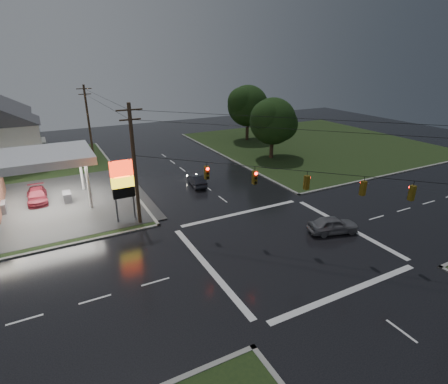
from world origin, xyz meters
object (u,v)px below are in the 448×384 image
tree_ne_near (274,121)px  house_near (4,135)px  car_north (197,180)px  pylon_sign (122,181)px  car_pump (37,196)px  utility_pole_nw (135,164)px  utility_pole_n (88,118)px  car_crossing (333,225)px  house_far (1,122)px  tree_ne_far (249,106)px

tree_ne_near → house_near: bearing=158.2°
tree_ne_near → car_north: 16.75m
pylon_sign → tree_ne_near: 27.23m
house_near → car_pump: size_ratio=2.31×
utility_pole_nw → utility_pole_n: (0.00, 28.50, -0.25)m
utility_pole_nw → car_crossing: utility_pole_nw is taller
car_north → car_crossing: bearing=117.0°
utility_pole_nw → house_near: 28.90m
car_crossing → car_north: bearing=36.0°
house_near → house_far: size_ratio=1.00×
house_far → house_near: bearing=-85.2°
tree_ne_far → pylon_sign: bearing=-139.6°
tree_ne_near → car_north: bearing=-158.8°
car_crossing → car_pump: car_crossing is taller
house_near → house_far: same height
tree_ne_near → car_crossing: (-9.10, -22.26, -4.81)m
house_near → car_crossing: (26.00, -36.26, -3.66)m
house_near → car_north: house_near is taller
house_far → tree_ne_near: 44.50m
house_near → car_north: bearing=-44.5°
pylon_sign → utility_pole_nw: 2.22m
utility_pole_nw → tree_ne_near: bearing=27.9°
pylon_sign → utility_pole_n: utility_pole_n is taller
pylon_sign → tree_ne_near: tree_ne_near is taller
car_pump → car_north: bearing=-11.5°
house_far → car_crossing: size_ratio=2.51×
house_near → car_north: (20.15, -19.80, -3.73)m
utility_pole_nw → car_north: size_ratio=2.67×
pylon_sign → utility_pole_n: size_ratio=0.57×
house_near → car_crossing: house_near is taller
car_north → tree_ne_near: bearing=-151.3°
pylon_sign → utility_pole_n: bearing=87.9°
house_far → car_north: house_far is taller
utility_pole_n → tree_ne_far: size_ratio=1.07×
utility_pole_nw → tree_ne_far: bearing=42.6°
house_far → car_north: size_ratio=2.68×
car_crossing → utility_pole_n: bearing=37.3°
tree_ne_far → car_north: bearing=-135.2°
utility_pole_nw → car_north: utility_pole_nw is taller
pylon_sign → car_crossing: bearing=-34.7°
car_crossing → house_far: bearing=45.7°
pylon_sign → house_near: (-10.45, 25.50, 0.39)m
car_pump → utility_pole_n: bearing=65.4°
tree_ne_near → house_far: bearing=144.2°
utility_pole_nw → tree_ne_near: size_ratio=1.22×
utility_pole_nw → house_far: utility_pole_nw is taller
house_near → house_far: 12.04m
tree_ne_far → car_crossing: tree_ne_far is taller
utility_pole_n → car_pump: size_ratio=2.19×
utility_pole_n → car_north: utility_pole_n is taller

